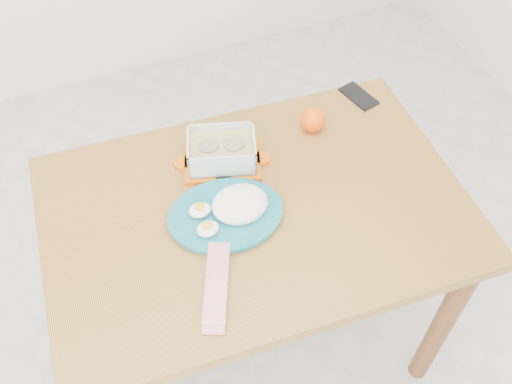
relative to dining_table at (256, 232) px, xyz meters
name	(u,v)px	position (x,y,z in m)	size (l,w,h in m)	color
ground	(251,366)	(-0.06, -0.10, -0.64)	(3.50, 3.50, 0.00)	#B7B7B2
dining_table	(256,232)	(0.00, 0.00, 0.00)	(1.13, 0.80, 0.75)	#A36D2E
food_container	(222,151)	(-0.03, 0.18, 0.15)	(0.24, 0.21, 0.09)	#E55F06
orange_fruit	(313,120)	(0.26, 0.20, 0.15)	(0.07, 0.07, 0.07)	#FF6205
rice_plate	(230,210)	(-0.07, 0.00, 0.14)	(0.32, 0.32, 0.08)	#166B7B
candy_bar	(217,282)	(-0.17, -0.18, 0.12)	(0.21, 0.05, 0.02)	red
smartphone	(359,96)	(0.45, 0.27, 0.12)	(0.06, 0.12, 0.01)	black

